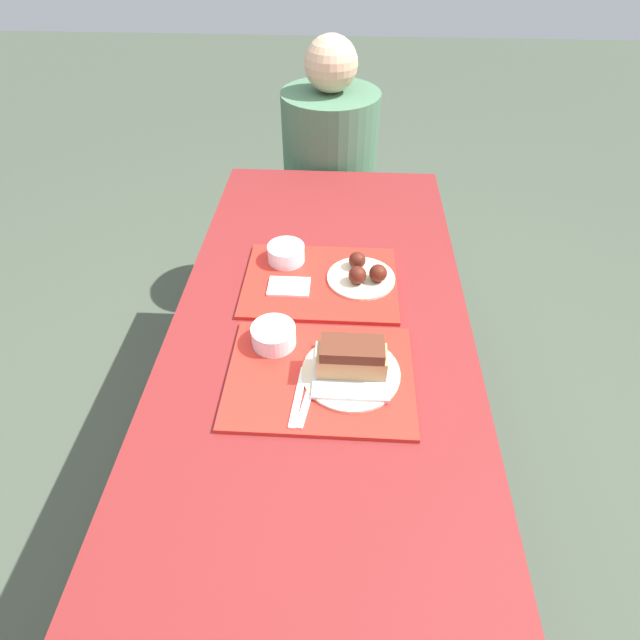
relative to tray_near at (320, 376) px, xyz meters
name	(u,v)px	position (x,y,z in m)	size (l,w,h in m)	color
ground_plane	(320,481)	(-0.01, 0.15, -0.76)	(12.00, 12.00, 0.00)	#424C3D
picnic_table	(320,357)	(-0.01, 0.15, -0.10)	(0.79, 1.78, 0.76)	maroon
picnic_bench_far	(333,225)	(-0.01, 1.26, -0.39)	(0.75, 0.28, 0.45)	maroon
tray_near	(320,376)	(0.00, 0.00, 0.00)	(0.43, 0.33, 0.01)	red
tray_far	(321,282)	(-0.02, 0.35, 0.00)	(0.43, 0.33, 0.01)	red
bowl_coleslaw_near	(274,335)	(-0.12, 0.10, 0.03)	(0.11, 0.11, 0.05)	silver
brisket_sandwich_plate	(351,363)	(0.07, 0.01, 0.04)	(0.23, 0.23, 0.10)	beige
plastic_fork_near	(298,396)	(-0.05, -0.07, 0.01)	(0.03, 0.17, 0.00)	white
plastic_knife_near	(308,397)	(-0.02, -0.07, 0.01)	(0.04, 0.17, 0.00)	white
condiment_packet	(328,351)	(0.02, 0.07, 0.01)	(0.04, 0.03, 0.01)	teal
bowl_coleslaw_far	(286,252)	(-0.13, 0.44, 0.03)	(0.11, 0.11, 0.05)	silver
wings_plate_far	(363,273)	(0.10, 0.36, 0.03)	(0.19, 0.19, 0.06)	beige
napkin_far	(289,287)	(-0.11, 0.31, 0.01)	(0.12, 0.08, 0.01)	white
person_seated_across	(330,149)	(-0.03, 1.26, -0.02)	(0.40, 0.40, 0.73)	#477051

